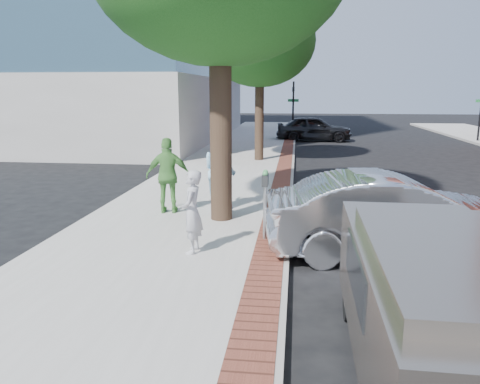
# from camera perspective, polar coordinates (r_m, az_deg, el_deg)

# --- Properties ---
(ground) EXTENTS (120.00, 120.00, 0.00)m
(ground) POSITION_cam_1_polar(r_m,az_deg,el_deg) (9.66, -0.51, -7.20)
(ground) COLOR black
(ground) RESTS_ON ground
(sidewalk) EXTENTS (5.00, 60.00, 0.15)m
(sidewalk) POSITION_cam_1_polar(r_m,az_deg,el_deg) (17.52, -2.00, 1.91)
(sidewalk) COLOR #9E9991
(sidewalk) RESTS_ON ground
(brick_strip) EXTENTS (0.60, 60.00, 0.01)m
(brick_strip) POSITION_cam_1_polar(r_m,az_deg,el_deg) (17.31, 5.21, 2.01)
(brick_strip) COLOR brown
(brick_strip) RESTS_ON sidewalk
(curb) EXTENTS (0.10, 60.00, 0.15)m
(curb) POSITION_cam_1_polar(r_m,az_deg,el_deg) (17.32, 6.37, 1.72)
(curb) COLOR gray
(curb) RESTS_ON ground
(office_base) EXTENTS (18.20, 22.20, 4.00)m
(office_base) POSITION_cam_1_polar(r_m,az_deg,el_deg) (34.14, -17.90, 9.63)
(office_base) COLOR gray
(office_base) RESTS_ON ground
(signal_near) EXTENTS (0.70, 0.15, 3.80)m
(signal_near) POSITION_cam_1_polar(r_m,az_deg,el_deg) (31.05, 6.50, 10.39)
(signal_near) COLOR black
(signal_near) RESTS_ON ground
(tree_far) EXTENTS (4.80, 4.80, 7.14)m
(tree_far) POSITION_cam_1_polar(r_m,az_deg,el_deg) (21.20, 2.45, 17.87)
(tree_far) COLOR black
(tree_far) RESTS_ON sidewalk
(parking_meter) EXTENTS (0.12, 0.32, 1.47)m
(parking_meter) POSITION_cam_1_polar(r_m,az_deg,el_deg) (9.66, 3.08, 0.21)
(parking_meter) COLOR gray
(parking_meter) RESTS_ON sidewalk
(person_gray) EXTENTS (0.39, 0.59, 1.61)m
(person_gray) POSITION_cam_1_polar(r_m,az_deg,el_deg) (8.97, -5.86, -2.42)
(person_gray) COLOR #A8A8AD
(person_gray) RESTS_ON sidewalk
(person_officer) EXTENTS (1.22, 1.25, 2.03)m
(person_officer) POSITION_cam_1_polar(r_m,az_deg,el_deg) (12.31, -2.46, 2.64)
(person_officer) COLOR #92C5E3
(person_officer) RESTS_ON sidewalk
(person_green) EXTENTS (1.18, 0.62, 1.92)m
(person_green) POSITION_cam_1_polar(r_m,az_deg,el_deg) (11.99, -8.73, 1.99)
(person_green) COLOR #539744
(person_green) RESTS_ON sidewalk
(sedan_silver) EXTENTS (5.12, 2.30, 1.63)m
(sedan_silver) POSITION_cam_1_polar(r_m,az_deg,el_deg) (9.66, 18.12, -2.76)
(sedan_silver) COLOR silver
(sedan_silver) RESTS_ON ground
(bg_car) EXTENTS (4.87, 2.06, 1.64)m
(bg_car) POSITION_cam_1_polar(r_m,az_deg,el_deg) (30.98, 8.98, 7.67)
(bg_car) COLOR black
(bg_car) RESTS_ON ground
(van) EXTENTS (1.84, 4.66, 1.71)m
(van) POSITION_cam_1_polar(r_m,az_deg,el_deg) (5.75, 22.80, -12.18)
(van) COLOR gray
(van) RESTS_ON ground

